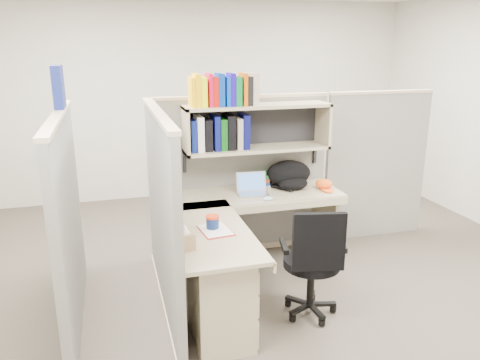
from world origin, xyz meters
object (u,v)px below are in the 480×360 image
object	(u,v)px
task_chair	(312,279)
backpack	(291,175)
snack_canister	(212,222)
laptop	(253,184)
desk	(232,266)

from	to	relation	value
task_chair	backpack	bearing A→B (deg)	77.38
snack_canister	task_chair	world-z (taller)	task_chair
laptop	snack_canister	size ratio (longest dim) A/B	2.74
backpack	desk	bearing A→B (deg)	-148.33
backpack	task_chair	world-z (taller)	backpack
desk	snack_canister	distance (m)	0.38
snack_canister	backpack	bearing A→B (deg)	40.38
backpack	task_chair	distance (m)	1.26
task_chair	laptop	bearing A→B (deg)	100.03
snack_canister	task_chair	distance (m)	0.90
snack_canister	laptop	bearing A→B (deg)	52.38
laptop	task_chair	xyz separation A→B (m)	(0.18, -1.00, -0.50)
backpack	snack_canister	xyz separation A→B (m)	(-0.98, -0.83, -0.08)
desk	task_chair	distance (m)	0.63
desk	task_chair	size ratio (longest dim) A/B	1.85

